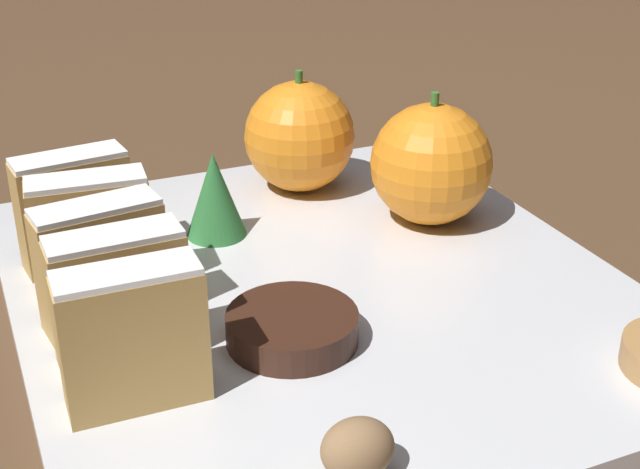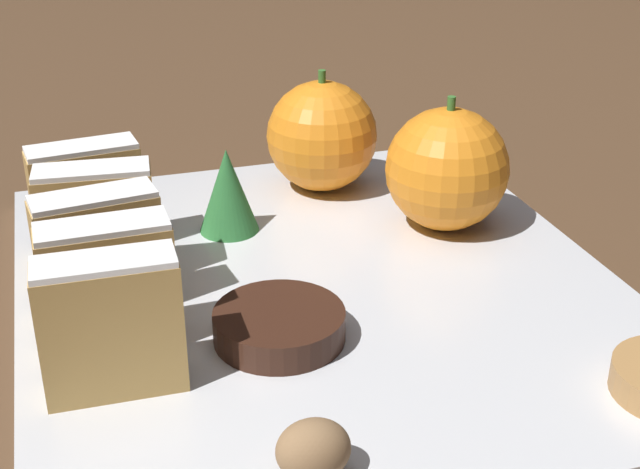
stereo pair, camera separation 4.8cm
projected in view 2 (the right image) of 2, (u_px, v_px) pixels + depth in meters
The scene contains 12 objects.
ground_plane at pixel (320, 301), 0.50m from camera, with size 6.00×6.00×0.00m, color #513823.
serving_platter at pixel (320, 292), 0.50m from camera, with size 0.33×0.37×0.01m.
stollen_slice_front at pixel (111, 326), 0.39m from camera, with size 0.06×0.03×0.07m.
stollen_slice_second at pixel (109, 286), 0.42m from camera, with size 0.06×0.03×0.07m.
stollen_slice_third at pixel (99, 253), 0.46m from camera, with size 0.07×0.03×0.07m.
stollen_slice_fourth at pixel (98, 224), 0.49m from camera, with size 0.06×0.03×0.07m.
stollen_slice_fifth at pixel (88, 199), 0.52m from camera, with size 0.06×0.03×0.07m.
orange_near at pixel (322, 136), 0.60m from camera, with size 0.07×0.07×0.08m.
orange_far at pixel (447, 169), 0.55m from camera, with size 0.08×0.08×0.08m.
walnut at pixel (313, 450), 0.35m from camera, with size 0.03×0.02×0.02m.
chocolate_cookie at pixel (279, 325), 0.44m from camera, with size 0.07×0.07×0.02m.
evergreen_sprig at pixel (228, 190), 0.55m from camera, with size 0.04×0.04×0.05m.
Camera 2 is at (-0.13, -0.41, 0.25)m, focal length 50.00 mm.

